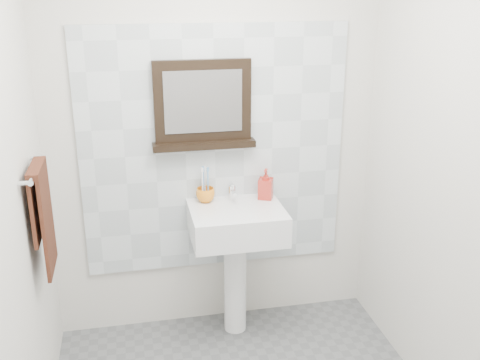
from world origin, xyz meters
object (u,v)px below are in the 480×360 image
toothbrush_cup (205,195)px  framed_mirror (203,107)px  pedestal_sink (236,236)px  soap_dispenser (266,184)px  hand_towel (42,210)px

toothbrush_cup → framed_mirror: framed_mirror is taller
toothbrush_cup → framed_mirror: bearing=86.9°
pedestal_sink → framed_mirror: framed_mirror is taller
framed_mirror → soap_dispenser: bearing=-11.0°
soap_dispenser → framed_mirror: bearing=-167.6°
toothbrush_cup → pedestal_sink: bearing=-39.1°
soap_dispenser → hand_towel: bearing=-136.4°
pedestal_sink → framed_mirror: (-0.16, 0.19, 0.76)m
pedestal_sink → toothbrush_cup: bearing=140.9°
pedestal_sink → soap_dispenser: (0.21, 0.11, 0.28)m
pedestal_sink → framed_mirror: 0.80m
pedestal_sink → hand_towel: size_ratio=1.75×
soap_dispenser → framed_mirror: framed_mirror is taller
framed_mirror → pedestal_sink: bearing=-49.3°
toothbrush_cup → soap_dispenser: 0.37m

